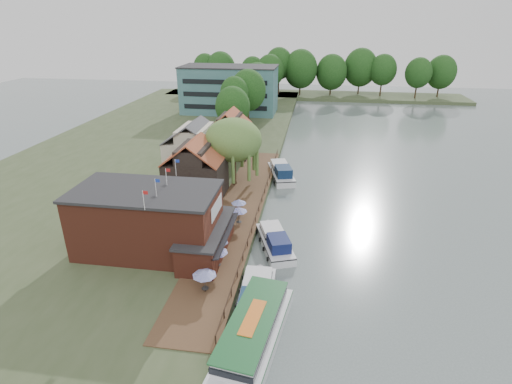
# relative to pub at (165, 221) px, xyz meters

# --- Properties ---
(ground) EXTENTS (260.00, 260.00, 0.00)m
(ground) POSITION_rel_pub_xyz_m (14.00, 1.00, -4.65)
(ground) COLOR #546161
(ground) RESTS_ON ground
(land_bank) EXTENTS (50.00, 140.00, 1.00)m
(land_bank) POSITION_rel_pub_xyz_m (-16.00, 36.00, -4.15)
(land_bank) COLOR #384728
(land_bank) RESTS_ON ground
(quay_deck) EXTENTS (6.00, 50.00, 0.10)m
(quay_deck) POSITION_rel_pub_xyz_m (6.00, 11.00, -3.60)
(quay_deck) COLOR #47301E
(quay_deck) RESTS_ON land_bank
(quay_rail) EXTENTS (0.20, 49.00, 1.00)m
(quay_rail) POSITION_rel_pub_xyz_m (8.70, 11.50, -3.15)
(quay_rail) COLOR black
(quay_rail) RESTS_ON land_bank
(pub) EXTENTS (20.00, 11.00, 7.30)m
(pub) POSITION_rel_pub_xyz_m (0.00, 0.00, 0.00)
(pub) COLOR maroon
(pub) RESTS_ON land_bank
(hotel_block) EXTENTS (25.40, 12.40, 12.30)m
(hotel_block) POSITION_rel_pub_xyz_m (-8.00, 71.00, 2.50)
(hotel_block) COLOR #38666B
(hotel_block) RESTS_ON land_bank
(cottage_a) EXTENTS (8.60, 7.60, 8.50)m
(cottage_a) POSITION_rel_pub_xyz_m (-1.00, 15.00, 0.60)
(cottage_a) COLOR black
(cottage_a) RESTS_ON land_bank
(cottage_b) EXTENTS (9.60, 8.60, 8.50)m
(cottage_b) POSITION_rel_pub_xyz_m (-4.00, 25.00, 0.60)
(cottage_b) COLOR beige
(cottage_b) RESTS_ON land_bank
(cottage_c) EXTENTS (7.60, 7.60, 8.50)m
(cottage_c) POSITION_rel_pub_xyz_m (0.00, 34.00, 0.60)
(cottage_c) COLOR black
(cottage_c) RESTS_ON land_bank
(willow) EXTENTS (8.60, 8.60, 10.43)m
(willow) POSITION_rel_pub_xyz_m (3.50, 20.00, 1.56)
(willow) COLOR #476B2D
(willow) RESTS_ON land_bank
(umbrella_0) EXTENTS (2.30, 2.30, 2.38)m
(umbrella_0) POSITION_rel_pub_xyz_m (6.12, -6.65, -2.36)
(umbrella_0) COLOR navy
(umbrella_0) RESTS_ON quay_deck
(umbrella_1) EXTENTS (2.28, 2.28, 2.38)m
(umbrella_1) POSITION_rel_pub_xyz_m (6.33, -2.66, -2.36)
(umbrella_1) COLOR #201B97
(umbrella_1) RESTS_ON quay_deck
(umbrella_2) EXTENTS (2.13, 2.13, 2.38)m
(umbrella_2) POSITION_rel_pub_xyz_m (6.01, -0.69, -2.36)
(umbrella_2) COLOR navy
(umbrella_2) RESTS_ON quay_deck
(umbrella_3) EXTENTS (2.12, 2.12, 2.38)m
(umbrella_3) POSITION_rel_pub_xyz_m (6.75, 6.93, -2.36)
(umbrella_3) COLOR #1C219A
(umbrella_3) RESTS_ON quay_deck
(umbrella_4) EXTENTS (1.97, 1.97, 2.38)m
(umbrella_4) POSITION_rel_pub_xyz_m (6.32, 9.24, -2.36)
(umbrella_4) COLOR navy
(umbrella_4) RESTS_ON quay_deck
(cruiser_0) EXTENTS (3.80, 10.85, 2.64)m
(cruiser_0) POSITION_rel_pub_xyz_m (10.96, -6.84, -3.33)
(cruiser_0) COLOR silver
(cruiser_0) RESTS_ON ground
(cruiser_1) EXTENTS (6.37, 10.47, 2.42)m
(cruiser_1) POSITION_rel_pub_xyz_m (11.61, 3.85, -3.44)
(cruiser_1) COLOR silver
(cruiser_1) RESTS_ON ground
(cruiser_2) EXTENTS (6.30, 11.38, 2.66)m
(cruiser_2) POSITION_rel_pub_xyz_m (10.25, 26.36, -3.32)
(cruiser_2) COLOR silver
(cruiser_2) RESTS_ON ground
(tour_boat) EXTENTS (6.12, 15.04, 3.19)m
(tour_boat) POSITION_rel_pub_xyz_m (11.38, -12.51, -3.06)
(tour_boat) COLOR silver
(tour_boat) RESTS_ON ground
(swan) EXTENTS (0.44, 0.44, 0.44)m
(swan) POSITION_rel_pub_xyz_m (11.98, -11.33, -4.43)
(swan) COLOR white
(swan) RESTS_ON ground
(bank_tree_0) EXTENTS (7.25, 7.25, 11.13)m
(bank_tree_0) POSITION_rel_pub_xyz_m (-1.73, 44.92, 1.92)
(bank_tree_0) COLOR #143811
(bank_tree_0) RESTS_ON land_bank
(bank_tree_1) EXTENTS (6.33, 6.33, 12.18)m
(bank_tree_1) POSITION_rel_pub_xyz_m (-2.77, 51.98, 2.44)
(bank_tree_1) COLOR #143811
(bank_tree_1) RESTS_ON land_bank
(bank_tree_2) EXTENTS (8.42, 8.42, 13.14)m
(bank_tree_2) POSITION_rel_pub_xyz_m (-0.61, 57.37, 2.92)
(bank_tree_2) COLOR #143811
(bank_tree_2) RESTS_ON land_bank
(bank_tree_3) EXTENTS (7.40, 7.40, 11.26)m
(bank_tree_3) POSITION_rel_pub_xyz_m (-4.04, 78.09, 1.98)
(bank_tree_3) COLOR #143811
(bank_tree_3) RESTS_ON land_bank
(bank_tree_4) EXTENTS (8.71, 8.71, 11.72)m
(bank_tree_4) POSITION_rel_pub_xyz_m (-2.74, 87.30, 2.21)
(bank_tree_4) COLOR #143811
(bank_tree_4) RESTS_ON land_bank
(bank_tree_5) EXTENTS (8.93, 8.93, 13.44)m
(bank_tree_5) POSITION_rel_pub_xyz_m (0.12, 95.11, 3.07)
(bank_tree_5) COLOR #143811
(bank_tree_5) RESTS_ON land_bank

